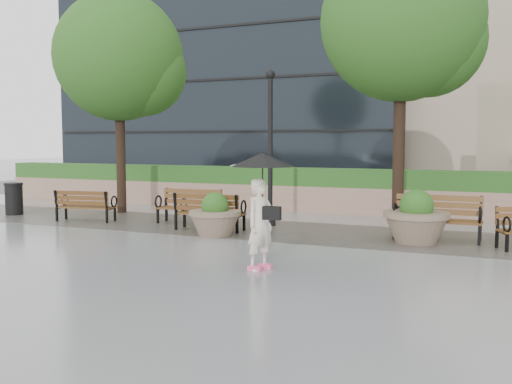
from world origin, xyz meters
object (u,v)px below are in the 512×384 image
at_px(bench_1, 189,214).
at_px(lamppost, 270,158).
at_px(bench_2, 210,219).
at_px(car_left, 100,178).
at_px(bench_0, 86,212).
at_px(trash_bin, 14,200).
at_px(pedestrian, 261,199).
at_px(bench_3, 437,228).
at_px(planter_right, 416,222).
at_px(planter_left, 215,219).
at_px(car_right, 268,181).

bearing_deg(bench_1, lamppost, 10.29).
bearing_deg(bench_2, bench_1, -41.23).
height_order(bench_2, car_left, car_left).
relative_size(bench_0, trash_bin, 1.85).
bearing_deg(pedestrian, bench_3, -8.43).
relative_size(bench_1, trash_bin, 1.92).
bearing_deg(pedestrian, car_left, 70.21).
height_order(planter_right, trash_bin, planter_right).
distance_m(trash_bin, pedestrian, 10.30).
relative_size(bench_1, lamppost, 0.43).
bearing_deg(planter_left, car_left, 139.89).
relative_size(car_left, car_right, 0.97).
bearing_deg(bench_2, car_right, -82.52).
height_order(bench_1, car_right, car_right).
bearing_deg(car_right, bench_0, 158.55).
xyz_separation_m(planter_left, planter_right, (4.40, 0.85, 0.06)).
xyz_separation_m(bench_2, car_right, (-1.54, 7.53, 0.43)).
distance_m(bench_3, car_right, 9.66).
bearing_deg(trash_bin, pedestrian, -21.56).
distance_m(bench_2, bench_3, 5.31).
relative_size(bench_0, bench_1, 0.96).
height_order(bench_1, car_left, car_left).
bearing_deg(bench_0, bench_3, 174.78).
bearing_deg(bench_3, planter_right, -128.62).
relative_size(bench_1, car_right, 0.41).
height_order(bench_3, planter_left, planter_left).
bearing_deg(bench_3, planter_left, -164.27).
relative_size(trash_bin, lamppost, 0.23).
bearing_deg(bench_2, planter_left, 122.66).
height_order(bench_1, lamppost, lamppost).
height_order(bench_1, bench_3, bench_3).
relative_size(bench_0, bench_2, 0.95).
height_order(bench_0, bench_2, bench_2).
bearing_deg(lamppost, car_right, 112.71).
xyz_separation_m(bench_2, bench_3, (5.27, 0.68, 0.02)).
bearing_deg(planter_left, bench_0, 170.75).
relative_size(bench_2, lamppost, 0.44).
bearing_deg(lamppost, bench_3, -8.46).
bearing_deg(pedestrian, car_right, 44.10).
xyz_separation_m(bench_2, trash_bin, (-6.74, 0.35, 0.18)).
distance_m(bench_2, trash_bin, 6.76).
distance_m(planter_left, trash_bin, 7.30).
distance_m(bench_1, car_right, 6.78).
height_order(bench_0, planter_right, planter_right).
height_order(bench_0, bench_1, bench_1).
distance_m(planter_left, planter_right, 4.48).
xyz_separation_m(bench_2, car_left, (-9.53, 7.79, 0.33)).
distance_m(trash_bin, car_right, 8.88).
bearing_deg(pedestrian, planter_right, -7.27).
bearing_deg(bench_2, planter_right, 178.33).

